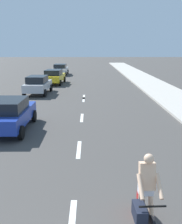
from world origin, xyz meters
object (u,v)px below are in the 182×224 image
Objects in this scene: parked_car_silver at (38,84)px; cyclist at (145,197)px; parked_car_yellow at (54,76)px; parked_car_white at (60,69)px; parked_car_blue at (10,114)px.

cyclist is at bearing -69.59° from parked_car_silver.
parked_car_yellow is at bearing 86.75° from parked_car_silver.
parked_car_yellow and parked_car_white have the same top height.
cyclist is 0.44× the size of parked_car_silver.
cyclist is 23.81m from parked_car_yellow.
parked_car_silver and parked_car_yellow have the same top height.
parked_car_blue is 25.27m from parked_car_white.
cyclist is 32.89m from parked_car_white.
cyclist is 18.04m from parked_car_silver.
parked_car_yellow is at bearing -79.66° from cyclist.
parked_car_silver is 6.16m from parked_car_yellow.
cyclist is at bearing -54.86° from parked_car_blue.
cyclist reaches higher than parked_car_silver.
parked_car_yellow is (0.59, 6.13, 0.00)m from parked_car_silver.
parked_car_silver is (-5.62, 17.15, 0.01)m from cyclist.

